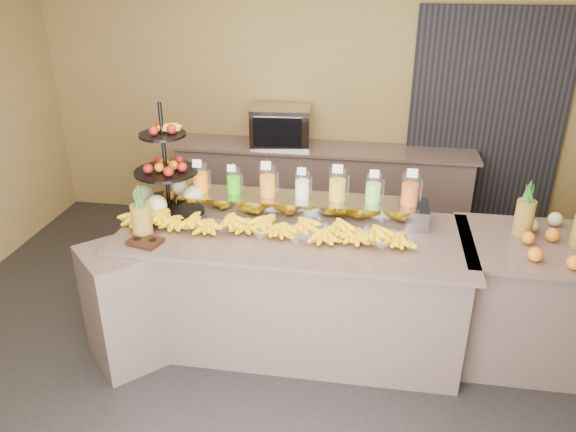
% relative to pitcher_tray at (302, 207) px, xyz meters
% --- Properties ---
extents(ground, '(6.00, 6.00, 0.00)m').
position_rel_pitcher_tray_xyz_m(ground, '(-0.02, -0.58, -1.01)').
color(ground, black).
rests_on(ground, ground).
extents(room_envelope, '(6.04, 5.02, 2.82)m').
position_rel_pitcher_tray_xyz_m(room_envelope, '(0.17, 0.21, 0.87)').
color(room_envelope, olive).
rests_on(room_envelope, ground).
extents(buffet_counter, '(2.75, 1.25, 0.93)m').
position_rel_pitcher_tray_xyz_m(buffet_counter, '(-0.13, -0.32, -0.54)').
color(buffet_counter, gray).
rests_on(buffet_counter, ground).
extents(right_counter, '(1.08, 0.88, 0.93)m').
position_rel_pitcher_tray_xyz_m(right_counter, '(1.68, -0.18, -0.54)').
color(right_counter, gray).
rests_on(right_counter, ground).
extents(back_ledge, '(3.10, 0.55, 0.93)m').
position_rel_pitcher_tray_xyz_m(back_ledge, '(-0.02, 1.67, -0.54)').
color(back_ledge, gray).
rests_on(back_ledge, ground).
extents(pitcher_tray, '(1.85, 0.30, 0.15)m').
position_rel_pitcher_tray_xyz_m(pitcher_tray, '(0.00, 0.00, 0.00)').
color(pitcher_tray, gray).
rests_on(pitcher_tray, buffet_counter).
extents(juice_pitcher_orange_a, '(0.12, 0.12, 0.28)m').
position_rel_pitcher_tray_xyz_m(juice_pitcher_orange_a, '(-0.78, -0.00, 0.17)').
color(juice_pitcher_orange_a, silver).
rests_on(juice_pitcher_orange_a, pitcher_tray).
extents(juice_pitcher_green, '(0.11, 0.11, 0.26)m').
position_rel_pitcher_tray_xyz_m(juice_pitcher_green, '(-0.52, -0.00, 0.16)').
color(juice_pitcher_green, silver).
rests_on(juice_pitcher_green, pitcher_tray).
extents(juice_pitcher_orange_b, '(0.13, 0.13, 0.30)m').
position_rel_pitcher_tray_xyz_m(juice_pitcher_orange_b, '(-0.26, -0.00, 0.18)').
color(juice_pitcher_orange_b, silver).
rests_on(juice_pitcher_orange_b, pitcher_tray).
extents(juice_pitcher_milk, '(0.11, 0.11, 0.27)m').
position_rel_pitcher_tray_xyz_m(juice_pitcher_milk, '(-0.00, -0.00, 0.16)').
color(juice_pitcher_milk, silver).
rests_on(juice_pitcher_milk, pitcher_tray).
extents(juice_pitcher_lemon, '(0.13, 0.13, 0.31)m').
position_rel_pitcher_tray_xyz_m(juice_pitcher_lemon, '(0.26, -0.00, 0.18)').
color(juice_pitcher_lemon, silver).
rests_on(juice_pitcher_lemon, pitcher_tray).
extents(juice_pitcher_lime, '(0.12, 0.12, 0.28)m').
position_rel_pitcher_tray_xyz_m(juice_pitcher_lime, '(0.52, -0.00, 0.17)').
color(juice_pitcher_lime, silver).
rests_on(juice_pitcher_lime, pitcher_tray).
extents(juice_pitcher_orange_c, '(0.13, 0.13, 0.31)m').
position_rel_pitcher_tray_xyz_m(juice_pitcher_orange_c, '(0.78, -0.00, 0.18)').
color(juice_pitcher_orange_c, silver).
rests_on(juice_pitcher_orange_c, pitcher_tray).
extents(banana_heap, '(2.15, 0.19, 0.18)m').
position_rel_pitcher_tray_xyz_m(banana_heap, '(-0.22, -0.31, 0.01)').
color(banana_heap, '#FAB60C').
rests_on(banana_heap, buffet_counter).
extents(fruit_stand, '(0.70, 0.70, 0.85)m').
position_rel_pitcher_tray_xyz_m(fruit_stand, '(-0.97, -0.09, 0.14)').
color(fruit_stand, black).
rests_on(fruit_stand, buffet_counter).
extents(condiment_caddy, '(0.25, 0.21, 0.03)m').
position_rel_pitcher_tray_xyz_m(condiment_caddy, '(-1.00, -0.61, -0.06)').
color(condiment_caddy, black).
rests_on(condiment_caddy, buffet_counter).
extents(pineapple_left_a, '(0.14, 0.14, 0.40)m').
position_rel_pitcher_tray_xyz_m(pineapple_left_a, '(-1.06, -0.50, 0.07)').
color(pineapple_left_a, brown).
rests_on(pineapple_left_a, buffet_counter).
extents(pineapple_left_b, '(0.12, 0.12, 0.38)m').
position_rel_pitcher_tray_xyz_m(pineapple_left_b, '(-0.90, 0.12, 0.07)').
color(pineapple_left_b, brown).
rests_on(pineapple_left_b, buffet_counter).
extents(right_fruit_pile, '(0.49, 0.47, 0.26)m').
position_rel_pitcher_tray_xyz_m(right_fruit_pile, '(1.73, -0.22, 0.01)').
color(right_fruit_pile, brown).
rests_on(right_fruit_pile, right_counter).
extents(oven_warmer, '(0.63, 0.46, 0.40)m').
position_rel_pitcher_tray_xyz_m(oven_warmer, '(-0.45, 1.67, 0.12)').
color(oven_warmer, gray).
rests_on(oven_warmer, back_ledge).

